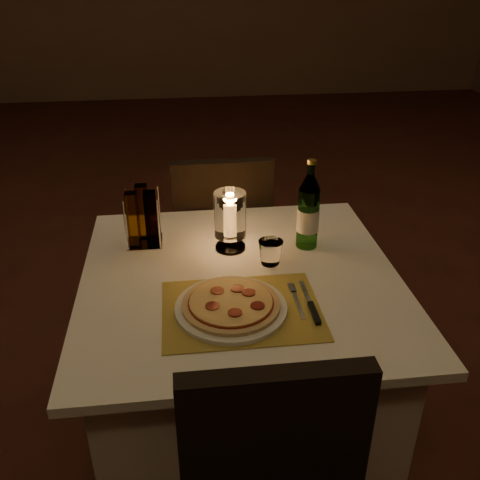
{
  "coord_description": "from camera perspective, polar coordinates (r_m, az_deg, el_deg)",
  "views": [
    {
      "loc": [
        0.05,
        -1.83,
        1.65
      ],
      "look_at": [
        0.22,
        -0.39,
        0.86
      ],
      "focal_mm": 40.0,
      "sensor_mm": 36.0,
      "label": 1
    }
  ],
  "objects": [
    {
      "name": "floor",
      "position": [
        2.47,
        -6.35,
        -13.82
      ],
      "size": [
        8.0,
        10.0,
        0.02
      ],
      "primitive_type": "cube",
      "color": "#471F16",
      "rests_on": "ground"
    },
    {
      "name": "main_table",
      "position": [
        1.91,
        0.07,
        -13.2
      ],
      "size": [
        1.0,
        1.0,
        0.74
      ],
      "color": "white",
      "rests_on": "ground"
    },
    {
      "name": "chair_far",
      "position": [
        2.4,
        -1.99,
        1.35
      ],
      "size": [
        0.42,
        0.42,
        0.9
      ],
      "color": "black",
      "rests_on": "ground"
    },
    {
      "name": "placemat",
      "position": [
        1.54,
        0.16,
        -7.46
      ],
      "size": [
        0.45,
        0.34,
        0.0
      ],
      "primitive_type": "cube",
      "color": "#AF933C",
      "rests_on": "main_table"
    },
    {
      "name": "plate",
      "position": [
        1.53,
        -0.97,
        -7.27
      ],
      "size": [
        0.32,
        0.32,
        0.01
      ],
      "primitive_type": "cylinder",
      "color": "white",
      "rests_on": "placemat"
    },
    {
      "name": "pizza",
      "position": [
        1.52,
        -0.96,
        -6.77
      ],
      "size": [
        0.28,
        0.28,
        0.02
      ],
      "color": "#D8B77F",
      "rests_on": "plate"
    },
    {
      "name": "fork",
      "position": [
        1.59,
        5.96,
        -6.18
      ],
      "size": [
        0.02,
        0.18,
        0.0
      ],
      "color": "silver",
      "rests_on": "placemat"
    },
    {
      "name": "knife",
      "position": [
        1.54,
        7.72,
        -7.25
      ],
      "size": [
        0.02,
        0.22,
        0.01
      ],
      "color": "black",
      "rests_on": "placemat"
    },
    {
      "name": "tumbler",
      "position": [
        1.74,
        3.27,
        -1.32
      ],
      "size": [
        0.08,
        0.08,
        0.08
      ],
      "primitive_type": null,
      "color": "white",
      "rests_on": "main_table"
    },
    {
      "name": "water_bottle",
      "position": [
        1.82,
        7.3,
        2.9
      ],
      "size": [
        0.08,
        0.08,
        0.31
      ],
      "color": "#62A156",
      "rests_on": "main_table"
    },
    {
      "name": "hurricane_candle",
      "position": [
        1.79,
        -1.07,
        2.51
      ],
      "size": [
        0.11,
        0.11,
        0.21
      ],
      "color": "white",
      "rests_on": "main_table"
    },
    {
      "name": "cruet_caddy",
      "position": [
        1.85,
        -10.34,
        2.19
      ],
      "size": [
        0.12,
        0.12,
        0.21
      ],
      "color": "white",
      "rests_on": "main_table"
    }
  ]
}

